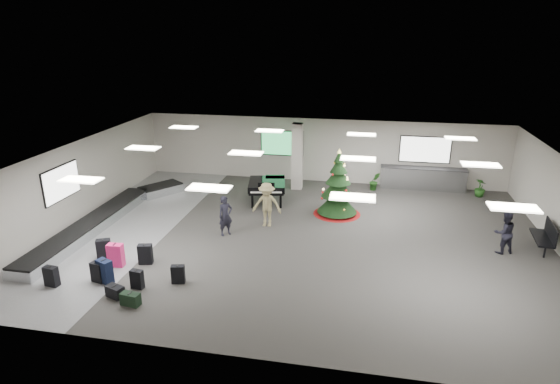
% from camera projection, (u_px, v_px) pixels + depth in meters
% --- Properties ---
extents(ground, '(18.00, 18.00, 0.00)m').
position_uv_depth(ground, '(300.00, 237.00, 17.53)').
color(ground, '#3A3835').
rests_on(ground, ground).
extents(room_envelope, '(18.02, 14.02, 3.21)m').
position_uv_depth(room_envelope, '(293.00, 172.00, 17.45)').
color(room_envelope, '#BCB6AC').
rests_on(room_envelope, ground).
extents(baggage_carousel, '(2.28, 9.71, 0.43)m').
position_uv_depth(baggage_carousel, '(107.00, 217.00, 18.79)').
color(baggage_carousel, silver).
rests_on(baggage_carousel, ground).
extents(service_counter, '(4.05, 0.65, 1.08)m').
position_uv_depth(service_counter, '(423.00, 178.00, 22.61)').
color(service_counter, silver).
rests_on(service_counter, ground).
extents(suitcase_0, '(0.46, 0.32, 0.66)m').
position_uv_depth(suitcase_0, '(98.00, 272.00, 14.32)').
color(suitcase_0, black).
rests_on(suitcase_0, ground).
extents(suitcase_1, '(0.41, 0.25, 0.61)m').
position_uv_depth(suitcase_1, '(137.00, 279.00, 13.97)').
color(suitcase_1, black).
rests_on(suitcase_1, ground).
extents(pink_suitcase, '(0.52, 0.31, 0.80)m').
position_uv_depth(pink_suitcase, '(116.00, 255.00, 15.25)').
color(pink_suitcase, '#F51F6E').
rests_on(pink_suitcase, ground).
extents(suitcase_3, '(0.50, 0.34, 0.70)m').
position_uv_depth(suitcase_3, '(145.00, 254.00, 15.43)').
color(suitcase_3, black).
rests_on(suitcase_3, ground).
extents(navy_suitcase, '(0.56, 0.45, 0.77)m').
position_uv_depth(navy_suitcase, '(105.00, 271.00, 14.27)').
color(navy_suitcase, black).
rests_on(navy_suitcase, ground).
extents(suitcase_5, '(0.45, 0.29, 0.65)m').
position_uv_depth(suitcase_5, '(51.00, 276.00, 14.09)').
color(suitcase_5, black).
rests_on(suitcase_5, ground).
extents(green_duffel, '(0.58, 0.35, 0.38)m').
position_uv_depth(green_duffel, '(130.00, 299.00, 13.15)').
color(green_duffel, black).
rests_on(green_duffel, ground).
extents(suitcase_7, '(0.44, 0.29, 0.60)m').
position_uv_depth(suitcase_7, '(178.00, 274.00, 14.26)').
color(suitcase_7, black).
rests_on(suitcase_7, ground).
extents(suitcase_8, '(0.53, 0.43, 0.70)m').
position_uv_depth(suitcase_8, '(104.00, 249.00, 15.81)').
color(suitcase_8, black).
rests_on(suitcase_8, ground).
extents(black_duffel, '(0.60, 0.45, 0.37)m').
position_uv_depth(black_duffel, '(115.00, 291.00, 13.55)').
color(black_duffel, black).
rests_on(black_duffel, ground).
extents(christmas_tree, '(1.98, 1.98, 2.83)m').
position_uv_depth(christmas_tree, '(338.00, 192.00, 19.41)').
color(christmas_tree, maroon).
rests_on(christmas_tree, ground).
extents(grand_piano, '(1.89, 2.27, 1.16)m').
position_uv_depth(grand_piano, '(267.00, 185.00, 20.71)').
color(grand_piano, black).
rests_on(grand_piano, ground).
extents(bench, '(0.70, 1.64, 1.01)m').
position_uv_depth(bench, '(546.00, 235.00, 16.31)').
color(bench, black).
rests_on(bench, ground).
extents(traveler_a, '(0.66, 0.66, 1.54)m').
position_uv_depth(traveler_a, '(225.00, 216.00, 17.47)').
color(traveler_a, black).
rests_on(traveler_a, ground).
extents(traveler_b, '(1.15, 0.67, 1.77)m').
position_uv_depth(traveler_b, '(267.00, 205.00, 18.25)').
color(traveler_b, '#9C8F60').
rests_on(traveler_b, ground).
extents(traveler_bench, '(0.90, 0.80, 1.53)m').
position_uv_depth(traveler_bench, '(504.00, 232.00, 16.04)').
color(traveler_bench, black).
rests_on(traveler_bench, ground).
extents(potted_plant_left, '(0.58, 0.52, 0.90)m').
position_uv_depth(potted_plant_left, '(375.00, 181.00, 22.49)').
color(potted_plant_left, '#1A3E14').
rests_on(potted_plant_left, ground).
extents(potted_plant_right, '(0.67, 0.67, 0.85)m').
position_uv_depth(potted_plant_right, '(480.00, 188.00, 21.63)').
color(potted_plant_right, '#1A3E14').
rests_on(potted_plant_right, ground).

